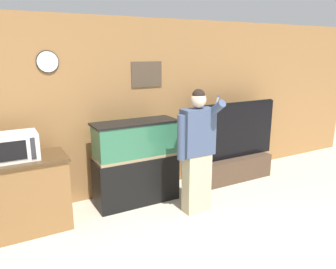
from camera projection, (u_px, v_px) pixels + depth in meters
wall_back_paneled at (126, 109)px, 4.85m from camera, size 10.00×0.08×2.60m
counter_island at (4, 199)px, 3.82m from camera, size 1.48×0.60×0.92m
microwave at (14, 147)px, 3.74m from camera, size 0.52×0.37×0.31m
aquarium_on_stand at (136, 163)px, 4.63m from camera, size 1.18×0.44×1.19m
tv_on_stand at (234, 158)px, 5.53m from camera, size 1.59×0.40×1.32m
person_standing at (197, 150)px, 4.28m from camera, size 0.53×0.40×1.67m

